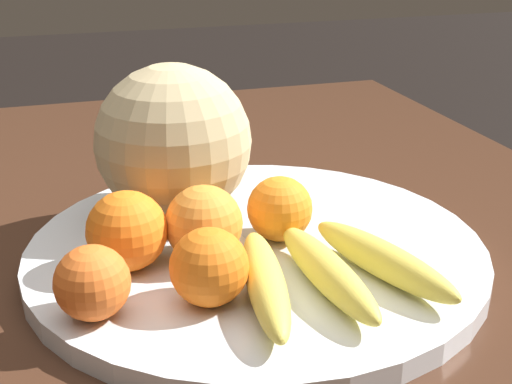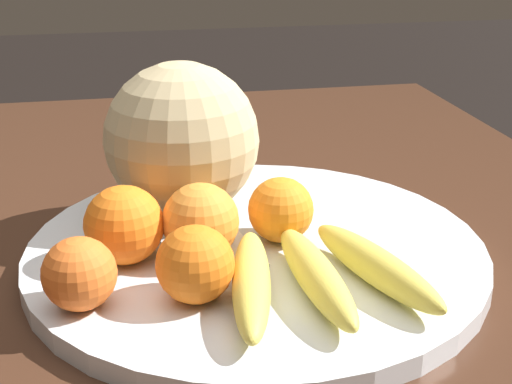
% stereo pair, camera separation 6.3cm
% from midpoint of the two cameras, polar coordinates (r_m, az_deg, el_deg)
% --- Properties ---
extents(fruit_bowl, '(0.42, 0.42, 0.02)m').
position_cam_midpoint_polar(fruit_bowl, '(0.65, -2.77, -4.78)').
color(fruit_bowl, silver).
rests_on(fruit_bowl, kitchen_table).
extents(melon, '(0.15, 0.15, 0.15)m').
position_cam_midpoint_polar(melon, '(0.69, -9.25, 3.93)').
color(melon, tan).
rests_on(melon, fruit_bowl).
extents(banana_bunch, '(0.18, 0.17, 0.03)m').
position_cam_midpoint_polar(banana_bunch, '(0.57, 2.41, -6.28)').
color(banana_bunch, brown).
rests_on(banana_bunch, fruit_bowl).
extents(orange_front_left, '(0.06, 0.06, 0.06)m').
position_cam_midpoint_polar(orange_front_left, '(0.55, -7.08, -6.06)').
color(orange_front_left, orange).
rests_on(orange_front_left, fruit_bowl).
extents(orange_front_right, '(0.07, 0.07, 0.07)m').
position_cam_midpoint_polar(orange_front_right, '(0.61, -13.24, -3.11)').
color(orange_front_right, orange).
rests_on(orange_front_right, fruit_bowl).
extents(orange_mid_center, '(0.06, 0.06, 0.06)m').
position_cam_midpoint_polar(orange_mid_center, '(0.55, -16.23, -7.08)').
color(orange_mid_center, orange).
rests_on(orange_mid_center, fruit_bowl).
extents(orange_back_left, '(0.06, 0.06, 0.06)m').
position_cam_midpoint_polar(orange_back_left, '(0.64, -0.87, -1.41)').
color(orange_back_left, orange).
rests_on(orange_back_left, fruit_bowl).
extents(orange_back_right, '(0.07, 0.07, 0.07)m').
position_cam_midpoint_polar(orange_back_right, '(0.61, -7.15, -2.59)').
color(orange_back_right, orange).
rests_on(orange_back_right, fruit_bowl).
extents(produce_tag, '(0.08, 0.04, 0.00)m').
position_cam_midpoint_polar(produce_tag, '(0.63, -4.09, -4.75)').
color(produce_tag, white).
rests_on(produce_tag, fruit_bowl).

